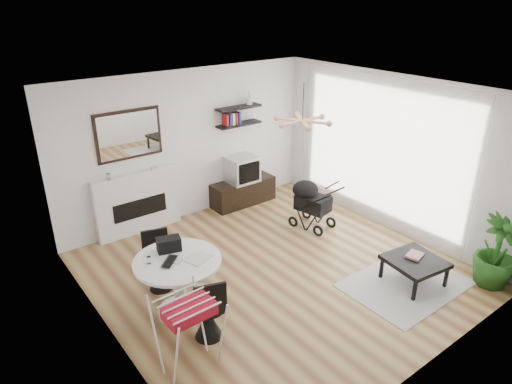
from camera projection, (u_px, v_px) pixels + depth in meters
floor at (276, 271)px, 6.92m from camera, size 5.00×5.00×0.00m
ceiling at (280, 92)px, 5.84m from camera, size 5.00×5.00×0.00m
wall_back at (189, 145)px, 8.20m from camera, size 5.00×0.00×5.00m
wall_left at (103, 244)px, 4.99m from camera, size 0.00×5.00×5.00m
wall_right at (390, 154)px, 7.77m from camera, size 0.00×5.00×5.00m
sheer_curtain at (377, 152)px, 7.86m from camera, size 0.04×3.60×2.60m
fireplace at (137, 196)px, 7.80m from camera, size 1.50×0.17×2.16m
shelf_lower at (239, 124)px, 8.57m from camera, size 0.90×0.25×0.04m
shelf_upper at (239, 107)px, 8.44m from camera, size 0.90×0.25×0.04m
pendant_lamp at (302, 121)px, 6.67m from camera, size 0.90×0.90×0.10m
tv_console at (243, 192)px, 9.04m from camera, size 1.30×0.46×0.49m
crt_tv at (242, 169)px, 8.82m from camera, size 0.58×0.50×0.50m
dining_table at (179, 278)px, 5.81m from camera, size 1.11×1.11×0.81m
laptop at (173, 262)px, 5.62m from camera, size 0.36×0.35×0.02m
black_bag at (169, 244)px, 5.87m from camera, size 0.34×0.26×0.18m
newspaper at (198, 258)px, 5.73m from camera, size 0.39×0.35×0.01m
drinking_glass at (149, 260)px, 5.60m from camera, size 0.06×0.06×0.09m
chair_far at (160, 271)px, 6.42m from camera, size 0.43×0.45×0.85m
chair_near at (208, 319)px, 5.48m from camera, size 0.45×0.47×0.88m
drying_rack at (189, 333)px, 4.94m from camera, size 0.63×0.59×0.92m
stroller at (310, 205)px, 8.10m from camera, size 0.61×0.82×0.94m
rug at (405, 284)px, 6.59m from camera, size 1.72×1.24×0.01m
coffee_table at (415, 262)px, 6.50m from camera, size 0.83×0.83×0.38m
magazines at (415, 255)px, 6.55m from camera, size 0.29×0.25×0.04m
potted_plant at (497, 252)px, 6.41m from camera, size 0.63×0.63×1.06m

